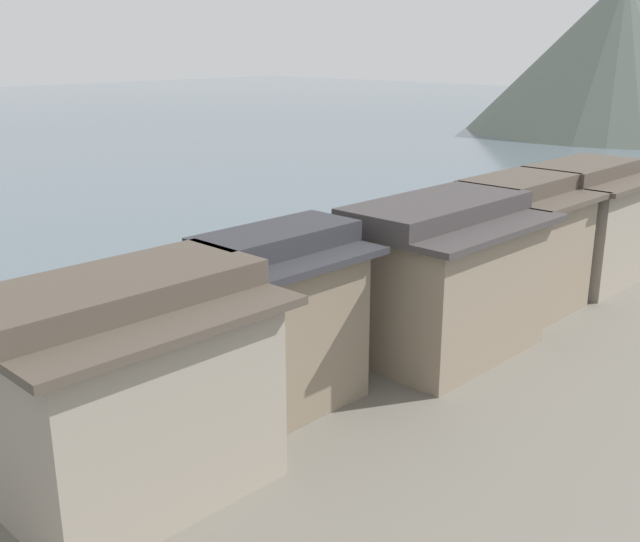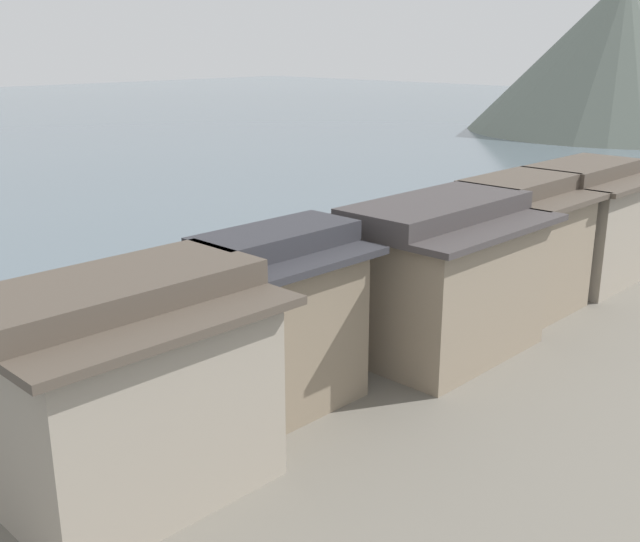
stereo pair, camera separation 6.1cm
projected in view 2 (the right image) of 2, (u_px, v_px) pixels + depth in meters
The scene contains 15 objects.
boat_moored_nearest at pixel (239, 361), 30.48m from camera, with size 1.49×5.37×0.64m.
boat_moored_second at pixel (286, 307), 36.86m from camera, with size 4.76×2.66×0.47m.
boat_moored_third at pixel (432, 280), 41.09m from camera, with size 1.33×5.80×0.49m.
boat_moored_far at pixel (627, 207), 58.76m from camera, with size 1.69×3.75×0.67m.
boat_midriver_drifting at pixel (500, 233), 50.96m from camera, with size 5.53×2.72×0.70m.
boat_midriver_upstream at pixel (611, 219), 54.75m from camera, with size 1.38×4.35×0.74m.
boat_upstream_distant at pixel (501, 253), 46.00m from camera, with size 1.03×4.03×0.71m.
house_waterfront_nearest at pixel (122, 386), 20.42m from camera, with size 6.82×7.72×6.14m.
house_waterfront_second at pixel (277, 318), 25.39m from camera, with size 5.19×5.74×6.14m.
house_waterfront_tall at pixel (434, 277), 29.95m from camera, with size 7.14×8.21×6.14m.
house_waterfront_narrow at pixel (515, 244), 34.82m from camera, with size 6.49×5.82×6.14m.
house_waterfront_far at pixel (578, 223), 38.88m from camera, with size 6.74×6.82×6.14m.
mooring_post_dock_near at pixel (101, 412), 24.32m from camera, with size 0.20×0.20×0.94m, color #473828.
mooring_post_dock_mid at pixel (244, 359), 28.47m from camera, with size 0.20×0.20×0.90m, color #473828.
hill_far_centre at pixel (620, 54), 108.31m from camera, with size 42.33×42.33×22.06m, color slate.
Camera 2 is at (27.11, -7.18, 12.60)m, focal length 42.09 mm.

